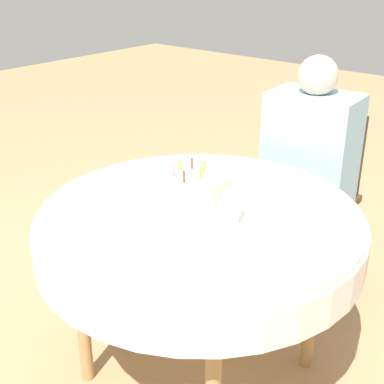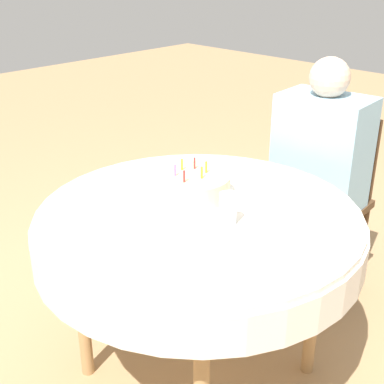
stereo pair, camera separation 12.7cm
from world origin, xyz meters
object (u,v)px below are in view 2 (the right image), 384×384
object	(u,v)px
chair	(323,195)
birthday_cake	(191,185)
person	(319,158)
drinking_glass	(227,209)

from	to	relation	value
chair	birthday_cake	size ratio (longest dim) A/B	2.98
person	birthday_cake	xyz separation A→B (m)	(-0.09, -0.75, 0.07)
chair	birthday_cake	bearing A→B (deg)	-100.37
birthday_cake	drinking_glass	xyz separation A→B (m)	(0.24, -0.08, 0.01)
person	drinking_glass	size ratio (longest dim) A/B	10.45
chair	person	size ratio (longest dim) A/B	0.75
person	birthday_cake	size ratio (longest dim) A/B	3.97
person	birthday_cake	distance (m)	0.76
chair	drinking_glass	xyz separation A→B (m)	(0.16, -0.91, 0.30)
birthday_cake	chair	bearing A→B (deg)	84.09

